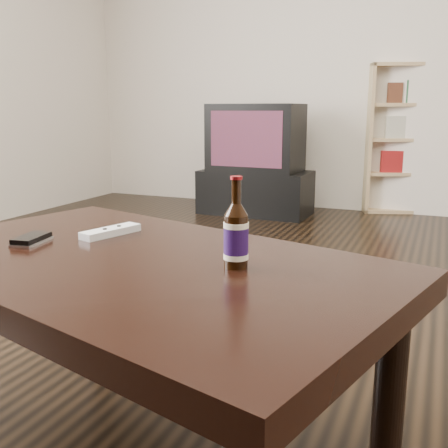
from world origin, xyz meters
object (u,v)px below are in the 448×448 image
at_px(remote, 111,232).
at_px(bookshelf, 403,136).
at_px(tv_stand, 255,192).
at_px(tv, 256,138).
at_px(coffee_table, 135,282).
at_px(phone, 32,239).
at_px(beer_bottle, 236,236).

bearing_deg(remote, bookshelf, 97.50).
relative_size(bookshelf, remote, 6.18).
bearing_deg(remote, tv_stand, 117.56).
xyz_separation_m(tv, coffee_table, (0.71, -2.94, -0.20)).
xyz_separation_m(coffee_table, phone, (-0.34, 0.01, 0.07)).
height_order(bookshelf, phone, bookshelf).
bearing_deg(bookshelf, phone, -120.55).
height_order(tv_stand, remote, remote).
bearing_deg(coffee_table, tv_stand, 103.57).
distance_m(tv_stand, tv, 0.44).
bearing_deg(tv, tv_stand, 90.00).
height_order(tv_stand, bookshelf, bookshelf).
bearing_deg(beer_bottle, remote, 161.07).
distance_m(coffee_table, remote, 0.27).
bearing_deg(bookshelf, tv, -170.07).
distance_m(tv_stand, remote, 2.84).
height_order(tv_stand, phone, phone).
bearing_deg(tv_stand, phone, -81.16).
bearing_deg(remote, coffee_table, -25.95).
height_order(coffee_table, beer_bottle, beer_bottle).
xyz_separation_m(bookshelf, coffee_table, (-0.37, -3.55, -0.20)).
relative_size(tv_stand, phone, 6.88).
bearing_deg(bookshelf, coffee_table, -115.22).
bearing_deg(tv, coffee_table, -74.89).
distance_m(tv, beer_bottle, 3.08).
relative_size(phone, remote, 0.66).
bearing_deg(phone, beer_bottle, -9.02).
height_order(tv, bookshelf, bookshelf).
bearing_deg(remote, phone, -115.65).
bearing_deg(beer_bottle, tv, 108.46).
relative_size(tv, bookshelf, 0.60).
bearing_deg(tv, beer_bottle, -70.01).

